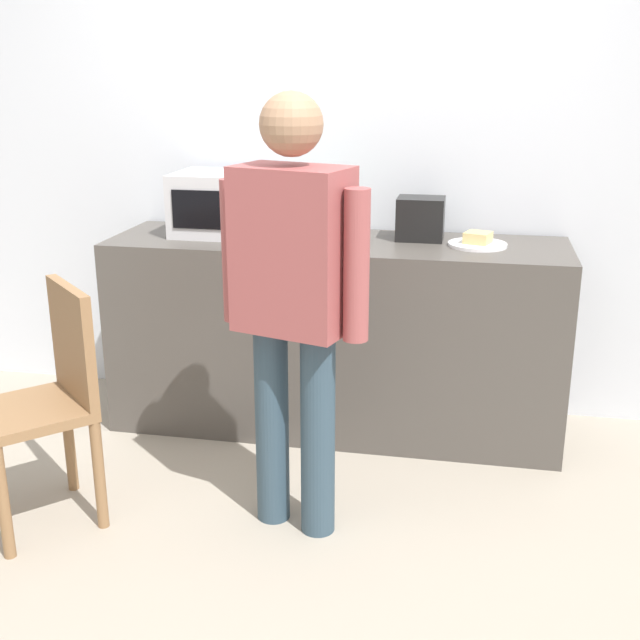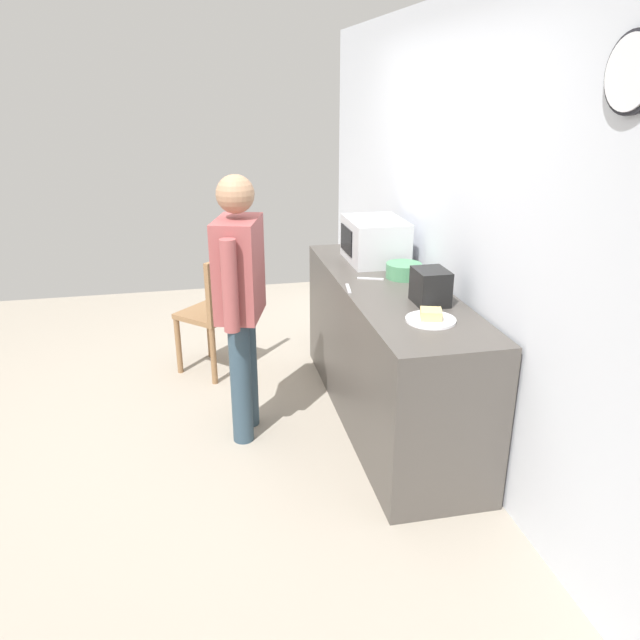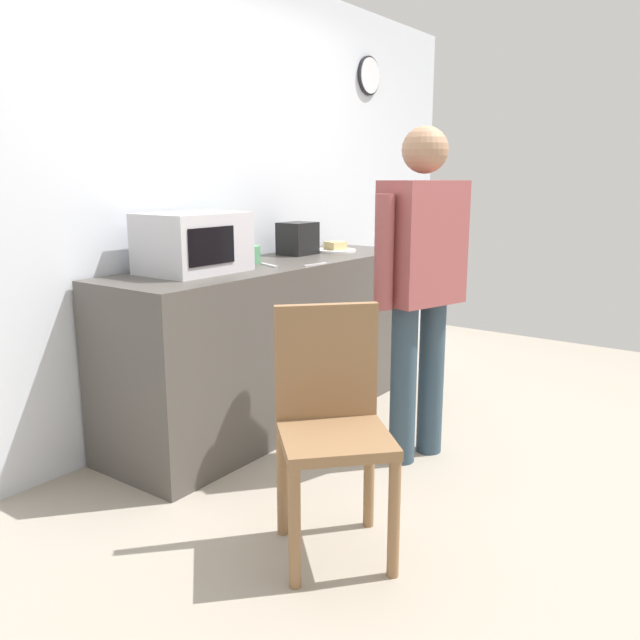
% 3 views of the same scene
% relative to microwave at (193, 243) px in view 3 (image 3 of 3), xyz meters
% --- Properties ---
extents(ground_plane, '(6.00, 6.00, 0.00)m').
position_rel_microwave_xyz_m(ground_plane, '(0.46, -1.28, -1.09)').
color(ground_plane, '#9E9384').
extents(back_wall, '(5.40, 0.13, 2.60)m').
position_rel_microwave_xyz_m(back_wall, '(0.47, 0.32, 0.21)').
color(back_wall, silver).
rests_on(back_wall, ground_plane).
extents(kitchen_counter, '(2.16, 0.62, 0.94)m').
position_rel_microwave_xyz_m(kitchen_counter, '(0.55, -0.06, -0.62)').
color(kitchen_counter, '#4C4742').
rests_on(kitchen_counter, ground_plane).
extents(microwave, '(0.50, 0.39, 0.30)m').
position_rel_microwave_xyz_m(microwave, '(0.00, 0.00, 0.00)').
color(microwave, silver).
rests_on(microwave, kitchen_counter).
extents(sandwich_plate, '(0.27, 0.27, 0.06)m').
position_rel_microwave_xyz_m(sandwich_plate, '(1.20, -0.04, -0.13)').
color(sandwich_plate, white).
rests_on(sandwich_plate, kitchen_counter).
extents(salad_bowl, '(0.23, 0.23, 0.10)m').
position_rel_microwave_xyz_m(salad_bowl, '(0.42, 0.07, -0.10)').
color(salad_bowl, '#4C8E60').
rests_on(salad_bowl, kitchen_counter).
extents(toaster, '(0.22, 0.18, 0.20)m').
position_rel_microwave_xyz_m(toaster, '(0.93, 0.05, -0.05)').
color(toaster, black).
rests_on(toaster, kitchen_counter).
extents(fork_utensil, '(0.17, 0.04, 0.01)m').
position_rel_microwave_xyz_m(fork_utensil, '(0.58, -0.34, -0.15)').
color(fork_utensil, silver).
rests_on(fork_utensil, kitchen_counter).
extents(spoon_utensil, '(0.08, 0.17, 0.01)m').
position_rel_microwave_xyz_m(spoon_utensil, '(0.41, -0.15, -0.15)').
color(spoon_utensil, silver).
rests_on(spoon_utensil, kitchen_counter).
extents(person_standing, '(0.57, 0.34, 1.65)m').
position_rel_microwave_xyz_m(person_standing, '(0.55, -1.00, -0.13)').
color(person_standing, '#314656').
rests_on(person_standing, ground_plane).
extents(wooden_chair, '(0.57, 0.57, 0.94)m').
position_rel_microwave_xyz_m(wooden_chair, '(-0.38, -1.12, -0.57)').
color(wooden_chair, olive).
rests_on(wooden_chair, ground_plane).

